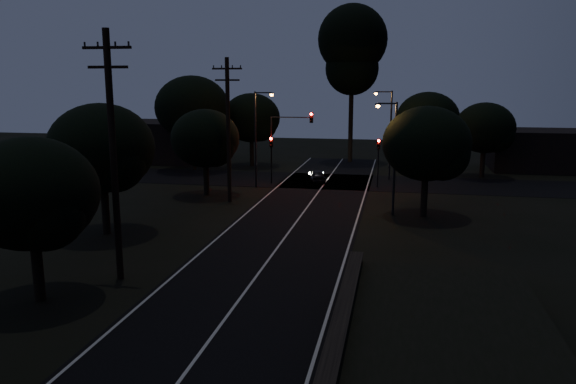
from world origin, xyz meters
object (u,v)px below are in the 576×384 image
(signal_mast, at_px, (290,134))
(streetlight_a, at_px, (258,132))
(streetlight_c, at_px, (392,150))
(signal_left, at_px, (271,151))
(utility_pole_mid, at_px, (113,153))
(streetlight_b, at_px, (389,129))
(car, at_px, (318,176))
(utility_pole_far, at_px, (228,128))
(tall_pine, at_px, (352,49))
(signal_right, at_px, (378,154))

(signal_mast, xyz_separation_m, streetlight_a, (-2.39, -1.99, 0.30))
(streetlight_a, height_order, streetlight_c, streetlight_a)
(signal_left, bearing_deg, streetlight_c, -43.76)
(utility_pole_mid, height_order, streetlight_b, utility_pole_mid)
(car, bearing_deg, signal_mast, 19.81)
(streetlight_c, bearing_deg, utility_pole_far, 170.40)
(tall_pine, bearing_deg, streetlight_b, -68.62)
(utility_pole_far, relative_size, streetlight_c, 1.40)
(utility_pole_mid, bearing_deg, streetlight_a, 88.27)
(streetlight_a, relative_size, streetlight_c, 1.07)
(utility_pole_far, height_order, streetlight_a, utility_pole_far)
(signal_left, bearing_deg, signal_right, 0.00)
(utility_pole_far, relative_size, signal_right, 2.56)
(tall_pine, relative_size, signal_left, 4.14)
(signal_mast, bearing_deg, streetlight_c, -48.81)
(streetlight_a, height_order, streetlight_b, same)
(signal_right, relative_size, car, 1.28)
(utility_pole_far, height_order, streetlight_c, utility_pole_far)
(streetlight_a, xyz_separation_m, car, (4.58, 3.41, -4.09))
(utility_pole_far, height_order, car, utility_pole_far)
(tall_pine, distance_m, signal_right, 18.08)
(signal_right, distance_m, signal_mast, 7.66)
(tall_pine, bearing_deg, signal_right, -76.51)
(streetlight_b, distance_m, streetlight_c, 14.01)
(signal_right, bearing_deg, utility_pole_far, -143.00)
(streetlight_b, height_order, car, streetlight_b)
(streetlight_b, bearing_deg, tall_pine, 111.38)
(utility_pole_far, xyz_separation_m, signal_right, (10.60, 7.99, -2.65))
(streetlight_b, height_order, streetlight_c, streetlight_b)
(tall_pine, xyz_separation_m, signal_mast, (-3.91, -15.01, -7.91))
(signal_left, bearing_deg, streetlight_b, 22.05)
(tall_pine, bearing_deg, signal_mast, -104.62)
(tall_pine, xyz_separation_m, streetlight_b, (4.31, -11.00, -7.61))
(streetlight_c, distance_m, car, 13.70)
(signal_left, distance_m, streetlight_c, 14.52)
(streetlight_b, relative_size, streetlight_c, 1.07)
(signal_right, xyz_separation_m, streetlight_a, (-9.91, -1.99, 1.80))
(utility_pole_far, bearing_deg, streetlight_a, 83.41)
(signal_mast, relative_size, streetlight_b, 0.78)
(signal_mast, bearing_deg, signal_left, -179.87)
(streetlight_a, bearing_deg, streetlight_b, 29.48)
(utility_pole_far, distance_m, signal_left, 8.53)
(signal_right, height_order, car, signal_right)
(streetlight_a, bearing_deg, utility_pole_mid, -91.73)
(tall_pine, bearing_deg, utility_pole_mid, -99.93)
(utility_pole_far, distance_m, signal_right, 13.53)
(tall_pine, height_order, streetlight_a, tall_pine)
(signal_left, xyz_separation_m, streetlight_a, (-0.71, -1.99, 1.80))
(signal_right, bearing_deg, car, 165.03)
(utility_pole_far, distance_m, streetlight_c, 12.05)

